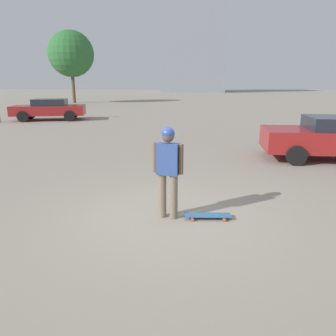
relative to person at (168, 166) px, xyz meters
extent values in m
plane|color=gray|center=(0.00, 0.00, -0.99)|extent=(220.00, 220.00, 0.00)
cylinder|color=#7A6B56|center=(0.03, 0.11, -0.58)|extent=(0.15, 0.15, 0.83)
cylinder|color=#7A6B56|center=(-0.03, -0.11, -0.58)|extent=(0.15, 0.15, 0.83)
cube|color=#334C8C|center=(0.00, 0.00, 0.12)|extent=(0.29, 0.43, 0.57)
cylinder|color=brown|center=(0.06, 0.23, 0.14)|extent=(0.09, 0.09, 0.54)
cylinder|color=brown|center=(-0.06, -0.23, 0.14)|extent=(0.09, 0.09, 0.54)
sphere|color=brown|center=(0.00, 0.00, 0.54)|extent=(0.22, 0.22, 0.22)
sphere|color=#2D4799|center=(0.00, 0.00, 0.58)|extent=(0.24, 0.24, 0.24)
cube|color=#336693|center=(-0.03, -0.74, -0.92)|extent=(0.25, 0.86, 0.01)
cylinder|color=#D14C33|center=(-0.17, -0.45, -0.96)|extent=(0.03, 0.06, 0.06)
cylinder|color=#D14C33|center=(0.09, -0.44, -0.96)|extent=(0.03, 0.06, 0.06)
cylinder|color=#D14C33|center=(-0.15, -1.03, -0.96)|extent=(0.03, 0.06, 0.06)
cylinder|color=#D14C33|center=(0.11, -1.02, -0.96)|extent=(0.03, 0.06, 0.06)
cube|color=maroon|center=(4.95, -5.11, -0.35)|extent=(2.20, 4.55, 0.68)
cylinder|color=black|center=(4.12, -3.67, -0.69)|extent=(0.25, 0.62, 0.61)
cylinder|color=black|center=(5.98, -3.81, -0.69)|extent=(0.25, 0.62, 0.61)
cube|color=maroon|center=(15.62, 8.61, -0.34)|extent=(2.74, 4.85, 0.61)
cube|color=#1E232D|center=(15.64, 8.49, 0.17)|extent=(2.06, 2.35, 0.42)
cylinder|color=black|center=(14.42, 9.81, -0.65)|extent=(0.33, 0.71, 0.68)
cylinder|color=black|center=(16.25, 10.18, -0.65)|extent=(0.33, 0.71, 0.68)
cylinder|color=black|center=(14.98, 7.03, -0.65)|extent=(0.33, 0.71, 0.68)
cylinder|color=black|center=(16.82, 7.40, -0.65)|extent=(0.33, 0.71, 0.68)
cube|color=gray|center=(80.09, -2.10, 9.10)|extent=(15.58, 14.87, 20.18)
cylinder|color=brown|center=(33.54, 12.87, 0.88)|extent=(0.38, 0.38, 3.75)
sphere|color=#2D6B33|center=(33.54, 12.87, 4.58)|extent=(5.22, 5.22, 5.22)
camera|label=1|loc=(-5.68, -0.28, 1.46)|focal=35.00mm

